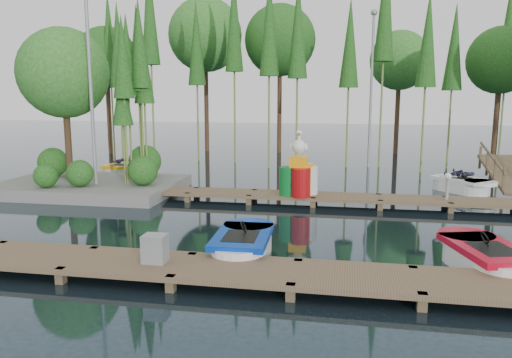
% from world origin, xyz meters
% --- Properties ---
extents(ground_plane, '(90.00, 90.00, 0.00)m').
position_xyz_m(ground_plane, '(0.00, 0.00, 0.00)').
color(ground_plane, '#1F2F3A').
extents(near_dock, '(18.00, 1.50, 0.50)m').
position_xyz_m(near_dock, '(0.00, -4.50, 0.23)').
color(near_dock, brown).
rests_on(near_dock, ground).
extents(far_dock, '(15.00, 1.20, 0.50)m').
position_xyz_m(far_dock, '(1.00, 2.50, 0.23)').
color(far_dock, brown).
rests_on(far_dock, ground).
extents(island, '(6.20, 4.20, 6.75)m').
position_xyz_m(island, '(-6.30, 3.29, 3.18)').
color(island, slate).
rests_on(island, ground).
extents(tree_screen, '(34.42, 18.53, 10.31)m').
position_xyz_m(tree_screen, '(-2.04, 10.60, 6.12)').
color(tree_screen, '#432D1C').
rests_on(tree_screen, ground).
extents(lamp_island, '(0.30, 0.30, 7.25)m').
position_xyz_m(lamp_island, '(-5.50, 2.50, 4.26)').
color(lamp_island, gray).
rests_on(lamp_island, ground).
extents(lamp_rear, '(0.30, 0.30, 7.25)m').
position_xyz_m(lamp_rear, '(4.00, 11.00, 4.26)').
color(lamp_rear, gray).
rests_on(lamp_rear, ground).
extents(ramp, '(1.50, 3.94, 1.49)m').
position_xyz_m(ramp, '(9.00, 6.50, 0.59)').
color(ramp, brown).
rests_on(ramp, ground).
extents(boat_blue, '(1.24, 2.58, 0.85)m').
position_xyz_m(boat_blue, '(0.87, -3.02, 0.25)').
color(boat_blue, white).
rests_on(boat_blue, ground).
extents(boat_red, '(1.82, 2.80, 0.87)m').
position_xyz_m(boat_red, '(5.78, -3.00, 0.25)').
color(boat_red, white).
rests_on(boat_red, ground).
extents(boat_yellow_far, '(2.47, 1.25, 1.20)m').
position_xyz_m(boat_yellow_far, '(-6.08, 6.30, 0.25)').
color(boat_yellow_far, white).
rests_on(boat_yellow_far, ground).
extents(boat_white_far, '(2.40, 2.52, 1.14)m').
position_xyz_m(boat_white_far, '(7.08, 5.45, 0.25)').
color(boat_white_far, white).
rests_on(boat_white_far, ground).
extents(utility_cabinet, '(0.44, 0.37, 0.54)m').
position_xyz_m(utility_cabinet, '(-0.53, -4.50, 0.57)').
color(utility_cabinet, gray).
rests_on(utility_cabinet, near_dock).
extents(yellow_barrel, '(0.66, 0.66, 0.99)m').
position_xyz_m(yellow_barrel, '(1.64, 2.50, 0.80)').
color(yellow_barrel, orange).
rests_on(yellow_barrel, far_dock).
extents(drum_cluster, '(1.20, 1.10, 2.06)m').
position_xyz_m(drum_cluster, '(1.55, 2.34, 0.91)').
color(drum_cluster, '#0B6825').
rests_on(drum_cluster, far_dock).
extents(seagull_post, '(0.51, 0.28, 0.82)m').
position_xyz_m(seagull_post, '(6.03, 2.50, 0.85)').
color(seagull_post, gray).
rests_on(seagull_post, far_dock).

